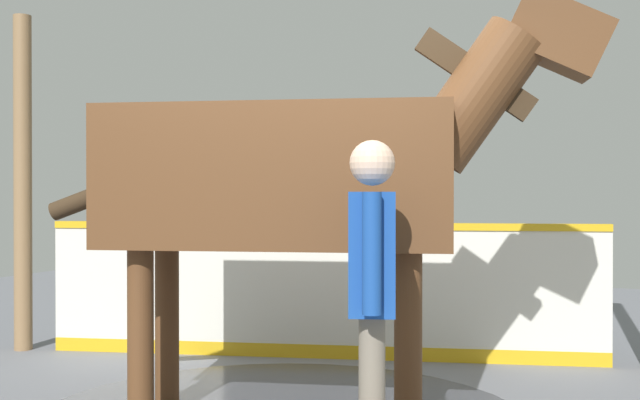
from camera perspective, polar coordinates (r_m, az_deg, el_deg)
The scene contains 4 objects.
barrier_wall at distance 6.68m, azimuth 0.01°, elevation -7.09°, with size 4.71×1.28×1.17m.
roof_post_far at distance 7.48m, azimuth -21.24°, elevation 1.20°, with size 0.16×0.16×3.04m, color olive.
horse at distance 4.77m, azimuth -1.56°, elevation 1.72°, with size 3.46×1.37×2.65m.
handler at distance 3.84m, azimuth 3.90°, elevation -6.22°, with size 0.36×0.65×1.69m.
Camera 1 is at (1.94, -4.32, 1.43)m, focal length 43.02 mm.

